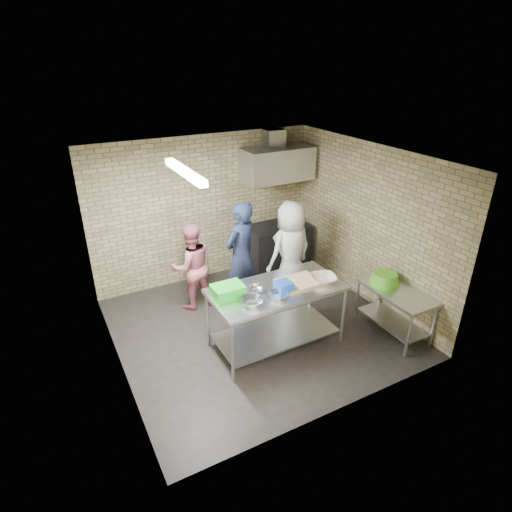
{
  "coord_description": "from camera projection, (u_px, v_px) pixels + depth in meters",
  "views": [
    {
      "loc": [
        -2.66,
        -4.95,
        3.99
      ],
      "look_at": [
        0.1,
        0.2,
        1.15
      ],
      "focal_mm": 29.83,
      "sensor_mm": 36.0,
      "label": 1
    }
  ],
  "objects": [
    {
      "name": "woman_pink",
      "position": [
        191.0,
        266.0,
        7.05
      ],
      "size": [
        0.73,
        0.57,
        1.5
      ],
      "primitive_type": "imported",
      "rotation": [
        0.0,
        0.0,
        3.14
      ],
      "color": "#C36772",
      "rests_on": "floor"
    },
    {
      "name": "cutting_board",
      "position": [
        298.0,
        282.0,
        6.13
      ],
      "size": [
        0.58,
        0.45,
        0.03
      ],
      "primitive_type": "cube",
      "color": "tan",
      "rests_on": "prep_table"
    },
    {
      "name": "wall_shelf",
      "position": [
        286.0,
        169.0,
        8.15
      ],
      "size": [
        0.8,
        0.2,
        0.04
      ],
      "primitive_type": "cube",
      "color": "#3F2B19",
      "rests_on": "back_wall"
    },
    {
      "name": "right_wall",
      "position": [
        367.0,
        225.0,
        7.1
      ],
      "size": [
        0.06,
        4.0,
        2.7
      ],
      "primitive_type": "cube",
      "color": "tan",
      "rests_on": "ground"
    },
    {
      "name": "bottle_green",
      "position": [
        292.0,
        164.0,
        8.18
      ],
      "size": [
        0.06,
        0.06,
        0.15
      ],
      "primitive_type": "cylinder",
      "color": "green",
      "rests_on": "wall_shelf"
    },
    {
      "name": "mixing_bowl_b",
      "position": [
        256.0,
        289.0,
        5.9
      ],
      "size": [
        0.28,
        0.28,
        0.07
      ],
      "primitive_type": "imported",
      "rotation": [
        0.0,
        0.0,
        -0.27
      ],
      "color": "#A8A9AF",
      "rests_on": "prep_table"
    },
    {
      "name": "range_hood",
      "position": [
        277.0,
        164.0,
        7.8
      ],
      "size": [
        1.3,
        0.6,
        0.6
      ],
      "primitive_type": "cube",
      "color": "silver",
      "rests_on": "back_wall"
    },
    {
      "name": "woman_white",
      "position": [
        291.0,
        251.0,
        7.27
      ],
      "size": [
        0.94,
        0.69,
        1.77
      ],
      "primitive_type": "imported",
      "rotation": [
        0.0,
        0.0,
        3.3
      ],
      "color": "silver",
      "rests_on": "floor"
    },
    {
      "name": "ceiling",
      "position": [
        256.0,
        158.0,
        5.61
      ],
      "size": [
        4.2,
        4.2,
        0.0
      ],
      "primitive_type": "plane",
      "rotation": [
        3.14,
        0.0,
        0.0
      ],
      "color": "black",
      "rests_on": "ground"
    },
    {
      "name": "ceramic_bowl",
      "position": [
        323.0,
        279.0,
        6.16
      ],
      "size": [
        0.45,
        0.45,
        0.09
      ],
      "primitive_type": "imported",
      "rotation": [
        0.0,
        0.0,
        -0.27
      ],
      "color": "beige",
      "rests_on": "prep_table"
    },
    {
      "name": "floor",
      "position": [
        256.0,
        327.0,
        6.79
      ],
      "size": [
        4.2,
        4.2,
        0.0
      ],
      "primitive_type": "plane",
      "color": "black",
      "rests_on": "ground"
    },
    {
      "name": "mixing_bowl_a",
      "position": [
        252.0,
        301.0,
        5.62
      ],
      "size": [
        0.37,
        0.37,
        0.07
      ],
      "primitive_type": "imported",
      "rotation": [
        0.0,
        0.0,
        -0.27
      ],
      "color": "#B5B9BC",
      "rests_on": "prep_table"
    },
    {
      "name": "green_crate",
      "position": [
        228.0,
        291.0,
        5.76
      ],
      "size": [
        0.42,
        0.32,
        0.17
      ],
      "primitive_type": "cube",
      "color": "green",
      "rests_on": "prep_table"
    },
    {
      "name": "prep_table",
      "position": [
        276.0,
        316.0,
        6.21
      ],
      "size": [
        1.91,
        0.95,
        0.95
      ],
      "primitive_type": "cube",
      "color": "silver",
      "rests_on": "floor"
    },
    {
      "name": "mixing_bowl_c",
      "position": [
        279.0,
        295.0,
        5.77
      ],
      "size": [
        0.34,
        0.34,
        0.07
      ],
      "primitive_type": "imported",
      "rotation": [
        0.0,
        0.0,
        -0.27
      ],
      "color": "silver",
      "rests_on": "prep_table"
    },
    {
      "name": "hood_duct",
      "position": [
        274.0,
        138.0,
        7.72
      ],
      "size": [
        0.35,
        0.3,
        0.3
      ],
      "primitive_type": "cube",
      "color": "#A5A8AD",
      "rests_on": "back_wall"
    },
    {
      "name": "side_counter",
      "position": [
        393.0,
        311.0,
        6.52
      ],
      "size": [
        0.6,
        1.2,
        0.75
      ],
      "primitive_type": "cube",
      "color": "silver",
      "rests_on": "floor"
    },
    {
      "name": "man_navy",
      "position": [
        241.0,
        255.0,
        7.05
      ],
      "size": [
        0.79,
        0.67,
        1.84
      ],
      "primitive_type": "imported",
      "rotation": [
        0.0,
        0.0,
        3.55
      ],
      "color": "#141D34",
      "rests_on": "floor"
    },
    {
      "name": "front_wall",
      "position": [
        343.0,
        319.0,
        4.62
      ],
      "size": [
        4.2,
        0.06,
        2.7
      ],
      "primitive_type": "cube",
      "color": "tan",
      "rests_on": "ground"
    },
    {
      "name": "left_wall",
      "position": [
        109.0,
        284.0,
        5.31
      ],
      "size": [
        0.06,
        4.0,
        2.7
      ],
      "primitive_type": "cube",
      "color": "tan",
      "rests_on": "ground"
    },
    {
      "name": "fluorescent_fixture",
      "position": [
        185.0,
        172.0,
        5.21
      ],
      "size": [
        0.1,
        1.25,
        0.08
      ],
      "primitive_type": "cube",
      "color": "white",
      "rests_on": "ceiling"
    },
    {
      "name": "stove",
      "position": [
        277.0,
        247.0,
        8.48
      ],
      "size": [
        1.2,
        0.7,
        0.9
      ],
      "primitive_type": "cube",
      "color": "black",
      "rests_on": "floor"
    },
    {
      "name": "blue_tub",
      "position": [
        284.0,
        286.0,
        5.91
      ],
      "size": [
        0.21,
        0.21,
        0.14
      ],
      "primitive_type": "cube",
      "color": "blue",
      "rests_on": "prep_table"
    },
    {
      "name": "bottle_red",
      "position": [
        274.0,
        165.0,
        8.0
      ],
      "size": [
        0.07,
        0.07,
        0.18
      ],
      "primitive_type": "cylinder",
      "color": "#B22619",
      "rests_on": "wall_shelf"
    },
    {
      "name": "green_basin",
      "position": [
        385.0,
        278.0,
        6.51
      ],
      "size": [
        0.46,
        0.46,
        0.17
      ],
      "primitive_type": null,
      "color": "#59C626",
      "rests_on": "side_counter"
    },
    {
      "name": "back_wall",
      "position": [
        205.0,
        210.0,
        7.79
      ],
      "size": [
        4.2,
        0.06,
        2.7
      ],
      "primitive_type": "cube",
      "color": "tan",
      "rests_on": "ground"
    }
  ]
}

